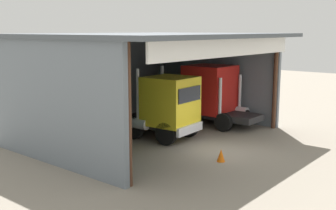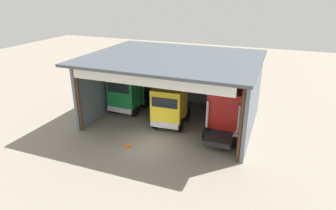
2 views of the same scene
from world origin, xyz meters
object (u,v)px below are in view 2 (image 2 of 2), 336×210
at_px(oil_drum, 167,99).
at_px(traffic_cone, 128,144).
at_px(truck_red_center_left_bay, 226,112).
at_px(truck_green_left_bay, 127,92).
at_px(tool_cart, 163,98).
at_px(truck_yellow_yard_outside, 170,105).

distance_m(oil_drum, traffic_cone, 8.85).
bearing_deg(traffic_cone, truck_red_center_left_bay, 36.51).
height_order(truck_red_center_left_bay, oil_drum, truck_red_center_left_bay).
xyz_separation_m(truck_green_left_bay, traffic_cone, (3.14, -5.69, -1.52)).
distance_m(tool_cart, traffic_cone, 8.85).
height_order(truck_green_left_bay, oil_drum, truck_green_left_bay).
bearing_deg(truck_red_center_left_bay, oil_drum, 145.11).
bearing_deg(truck_yellow_yard_outside, truck_red_center_left_bay, 176.66).
bearing_deg(truck_yellow_yard_outside, truck_green_left_bay, -20.18).
bearing_deg(truck_green_left_bay, tool_cart, -123.18).
height_order(truck_yellow_yard_outside, oil_drum, truck_yellow_yard_outside).
distance_m(truck_yellow_yard_outside, tool_cart, 5.25).
distance_m(truck_green_left_bay, oil_drum, 4.23).
distance_m(truck_green_left_bay, tool_cart, 4.01).
relative_size(truck_green_left_bay, truck_red_center_left_bay, 1.03).
relative_size(oil_drum, traffic_cone, 1.62).
distance_m(truck_red_center_left_bay, oil_drum, 8.03).
xyz_separation_m(truck_yellow_yard_outside, tool_cart, (-2.42, 4.48, -1.26)).
distance_m(truck_red_center_left_bay, tool_cart, 8.27).
xyz_separation_m(tool_cart, traffic_cone, (0.97, -8.80, -0.22)).
bearing_deg(traffic_cone, truck_green_left_bay, 118.91).
distance_m(oil_drum, tool_cart, 0.34).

